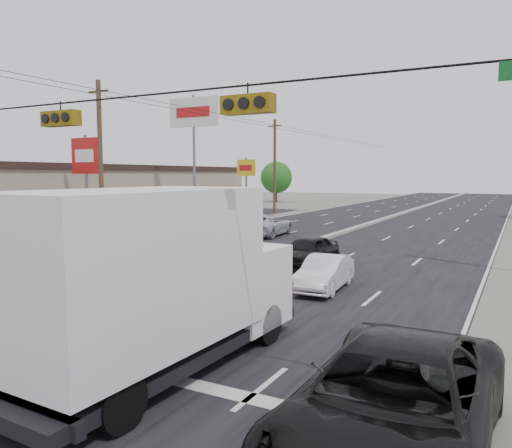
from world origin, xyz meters
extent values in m
plane|color=#606356|center=(0.00, 0.00, 0.00)|extent=(200.00, 200.00, 0.00)
cube|color=black|center=(0.00, 30.00, 0.00)|extent=(20.00, 160.00, 0.02)
cube|color=gray|center=(0.00, 30.00, 0.10)|extent=(0.50, 160.00, 0.20)
cube|color=tan|center=(-26.00, 25.00, 2.30)|extent=(12.00, 42.00, 4.60)
cube|color=black|center=(-17.00, 25.00, 0.00)|extent=(10.00, 42.00, 0.02)
cylinder|color=#422D1E|center=(-12.50, 15.00, 5.00)|extent=(0.30, 0.30, 10.00)
cube|color=#422D1E|center=(-12.50, 15.00, 9.30)|extent=(1.60, 0.12, 0.12)
cylinder|color=#422D1E|center=(-12.50, 40.00, 5.00)|extent=(0.30, 0.30, 10.00)
cube|color=#422D1E|center=(-12.50, 40.00, 9.30)|extent=(1.60, 0.12, 0.12)
cylinder|color=black|center=(0.00, 0.00, 5.80)|extent=(25.00, 0.04, 0.04)
cube|color=#72590C|center=(1.50, 0.00, 5.45)|extent=(1.05, 0.30, 0.35)
cube|color=#72590C|center=(6.50, 0.00, 5.45)|extent=(1.05, 0.30, 0.35)
cylinder|color=slate|center=(-17.00, 18.00, 3.50)|extent=(0.24, 0.24, 7.00)
cube|color=#B21414|center=(-17.00, 18.00, 5.50)|extent=(2.60, 0.25, 2.60)
cylinder|color=slate|center=(-14.50, 28.00, 5.50)|extent=(0.24, 0.24, 11.00)
cube|color=silver|center=(-14.50, 28.00, 9.55)|extent=(5.00, 0.25, 2.50)
cylinder|color=slate|center=(-16.00, 40.00, 3.00)|extent=(0.24, 0.24, 6.00)
cube|color=gold|center=(-16.00, 40.00, 4.90)|extent=(2.20, 0.25, 1.80)
cylinder|color=#382619|center=(-22.00, 60.00, 1.08)|extent=(0.28, 0.28, 2.16)
sphere|color=#1B4F15|center=(-22.00, 60.00, 3.72)|extent=(4.80, 4.80, 4.80)
cube|color=black|center=(4.47, -0.09, 0.49)|extent=(2.76, 7.70, 0.27)
cube|color=white|center=(4.44, -0.96, 2.34)|extent=(2.91, 5.53, 3.05)
cube|color=white|center=(4.57, 2.69, 1.36)|extent=(2.68, 2.16, 1.96)
cylinder|color=black|center=(3.42, 2.45, 0.49)|extent=(0.36, 0.99, 0.98)
cylinder|color=black|center=(5.70, 2.37, 0.49)|extent=(0.36, 0.99, 0.98)
cylinder|color=black|center=(3.25, -2.44, 0.49)|extent=(0.36, 0.99, 0.98)
cylinder|color=black|center=(5.53, -2.52, 0.49)|extent=(0.36, 0.99, 0.98)
imported|color=#990B09|center=(2.76, 4.46, 0.64)|extent=(1.66, 3.98, 1.28)
imported|color=black|center=(9.60, -1.21, 0.83)|extent=(2.76, 5.96, 1.66)
imported|color=black|center=(2.65, 12.43, 0.69)|extent=(2.01, 4.20, 1.39)
imported|color=silver|center=(4.94, 8.47, 0.61)|extent=(1.52, 3.77, 1.22)
imported|color=black|center=(-6.01, 12.19, 0.82)|extent=(2.46, 5.69, 1.63)
imported|color=#B1B4B9|center=(-4.17, 21.76, 0.71)|extent=(2.82, 5.33, 1.43)
camera|label=1|loc=(11.10, -8.26, 4.15)|focal=35.00mm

